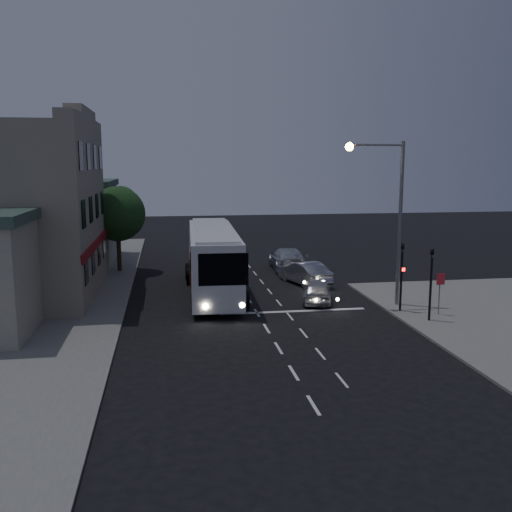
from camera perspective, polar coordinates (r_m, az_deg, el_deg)
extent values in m
plane|color=black|center=(28.89, 0.72, -6.72)|extent=(120.00, 120.00, 0.00)
cube|color=slate|center=(37.19, -21.70, -3.66)|extent=(12.00, 50.00, 0.12)
cube|color=silver|center=(19.67, 5.77, -14.62)|extent=(0.12, 1.60, 0.01)
cube|color=silver|center=(22.36, 3.79, -11.58)|extent=(0.12, 1.60, 0.01)
cube|color=silver|center=(25.13, 2.27, -9.18)|extent=(0.12, 1.60, 0.01)
cube|color=silver|center=(27.94, 1.07, -7.27)|extent=(0.12, 1.60, 0.01)
cube|color=silver|center=(30.79, 0.09, -5.70)|extent=(0.12, 1.60, 0.01)
cube|color=silver|center=(33.66, -0.71, -4.39)|extent=(0.12, 1.60, 0.01)
cube|color=silver|center=(36.56, -1.38, -3.30)|extent=(0.12, 1.60, 0.01)
cube|color=silver|center=(39.47, -1.96, -2.36)|extent=(0.12, 1.60, 0.01)
cube|color=silver|center=(42.39, -2.45, -1.55)|extent=(0.12, 1.60, 0.01)
cube|color=silver|center=(45.32, -2.88, -0.85)|extent=(0.12, 1.60, 0.01)
cube|color=silver|center=(21.86, 8.57, -12.17)|extent=(0.10, 1.50, 0.01)
cube|color=silver|center=(24.56, 6.44, -9.68)|extent=(0.10, 1.50, 0.01)
cube|color=silver|center=(27.32, 4.77, -7.68)|extent=(0.10, 1.50, 0.01)
cube|color=silver|center=(30.13, 3.42, -6.05)|extent=(0.10, 1.50, 0.01)
cube|color=silver|center=(32.97, 2.30, -4.69)|extent=(0.10, 1.50, 0.01)
cube|color=silver|center=(35.84, 1.37, -3.55)|extent=(0.10, 1.50, 0.01)
cube|color=silver|center=(38.72, 0.57, -2.58)|extent=(0.10, 1.50, 0.01)
cube|color=silver|center=(41.63, -0.11, -1.74)|extent=(0.10, 1.50, 0.01)
cube|color=silver|center=(44.54, -0.70, -1.01)|extent=(0.10, 1.50, 0.01)
cube|color=silver|center=(47.47, -1.22, -0.38)|extent=(0.10, 1.50, 0.01)
cube|color=silver|center=(31.15, 3.75, -5.54)|extent=(8.00, 0.35, 0.01)
cube|color=white|center=(35.16, -4.33, -0.28)|extent=(3.22, 13.26, 3.51)
cube|color=white|center=(34.91, -4.37, 2.66)|extent=(2.77, 12.81, 0.20)
cube|color=black|center=(28.66, -3.28, -1.34)|extent=(2.53, 0.22, 1.65)
cube|color=black|center=(35.73, -2.20, 1.05)|extent=(0.44, 10.97, 0.99)
cube|color=black|center=(35.51, -6.64, 0.95)|extent=(0.44, 10.97, 0.99)
cube|color=#9E2303|center=(36.46, -2.28, -0.70)|extent=(0.25, 6.03, 1.54)
cube|color=#9E2303|center=(36.25, -6.66, -0.82)|extent=(0.25, 6.03, 1.54)
cylinder|color=black|center=(30.89, -6.14, -4.66)|extent=(0.42, 1.11, 1.10)
cylinder|color=black|center=(31.13, -1.08, -4.50)|extent=(0.42, 1.11, 1.10)
cylinder|color=black|center=(38.07, -6.70, -2.02)|extent=(0.42, 1.11, 1.10)
cylinder|color=black|center=(38.26, -2.58, -1.90)|extent=(0.42, 1.11, 1.10)
cylinder|color=black|center=(39.90, -6.80, -1.50)|extent=(0.42, 1.11, 1.10)
cylinder|color=black|center=(40.09, -2.88, -1.39)|extent=(0.42, 1.11, 1.10)
cylinder|color=#FFF2CC|center=(28.91, -5.08, -5.05)|extent=(0.29, 0.07, 0.29)
cylinder|color=#FFF2CC|center=(29.09, -1.40, -4.93)|extent=(0.29, 0.07, 0.29)
imported|color=#BBBBBB|center=(33.11, 6.12, -3.48)|extent=(2.55, 4.24, 1.35)
imported|color=#B3B3BA|center=(37.99, 4.87, -1.68)|extent=(2.86, 4.91, 1.53)
imported|color=#B8BCC6|center=(42.94, 3.16, -0.29)|extent=(2.63, 5.89, 1.68)
cylinder|color=black|center=(31.36, 14.31, -2.49)|extent=(0.12, 0.12, 3.20)
imported|color=black|center=(31.01, 14.46, 1.22)|extent=(0.15, 0.18, 0.90)
cube|color=black|center=(31.06, 14.49, -1.30)|extent=(0.25, 0.12, 0.30)
cube|color=#FF0C0C|center=(31.00, 14.54, -1.32)|extent=(0.16, 0.02, 0.18)
cylinder|color=black|center=(29.87, 17.05, -3.20)|extent=(0.12, 0.12, 3.20)
imported|color=black|center=(29.51, 17.24, 0.70)|extent=(0.18, 0.15, 0.90)
cylinder|color=slate|center=(31.31, 17.85, -3.80)|extent=(0.06, 0.06, 2.00)
cube|color=red|center=(31.06, 17.99, -2.21)|extent=(0.45, 0.03, 0.60)
cylinder|color=slate|center=(32.35, 14.20, 3.07)|extent=(0.20, 0.20, 9.00)
cylinder|color=slate|center=(31.63, 11.96, 10.82)|extent=(3.00, 0.12, 0.12)
sphere|color=#FFBF59|center=(31.13, 9.33, 10.74)|extent=(0.44, 0.44, 0.44)
cube|color=gray|center=(36.70, -23.70, 4.06)|extent=(10.00, 12.00, 10.00)
cube|color=gray|center=(35.79, -17.11, 12.74)|extent=(1.00, 12.00, 0.50)
cube|color=gray|center=(35.82, -17.14, 13.54)|extent=(1.00, 6.00, 0.50)
cube|color=maroon|center=(35.96, -15.69, 1.19)|extent=(0.15, 12.00, 0.50)
cube|color=black|center=(31.68, -16.61, -1.37)|extent=(0.06, 1.30, 1.50)
cube|color=black|center=(34.61, -15.97, -0.46)|extent=(0.06, 1.30, 1.50)
cube|color=black|center=(37.55, -15.42, 0.30)|extent=(0.06, 1.30, 1.50)
cube|color=black|center=(40.50, -14.96, 0.95)|extent=(0.06, 1.30, 1.50)
cube|color=black|center=(31.29, -16.87, 4.04)|extent=(0.06, 1.30, 1.50)
cube|color=black|center=(34.25, -16.19, 4.49)|extent=(0.06, 1.30, 1.50)
cube|color=black|center=(37.22, -15.62, 4.87)|extent=(0.06, 1.30, 1.50)
cube|color=black|center=(40.19, -15.14, 5.19)|extent=(0.06, 1.30, 1.50)
cube|color=black|center=(31.18, -17.13, 9.53)|extent=(0.06, 1.30, 1.50)
cube|color=black|center=(34.15, -16.42, 9.51)|extent=(0.06, 1.30, 1.50)
cube|color=black|center=(37.13, -15.82, 9.49)|extent=(0.06, 1.30, 1.50)
cube|color=black|center=(40.11, -15.32, 9.47)|extent=(0.06, 1.30, 1.50)
cube|color=gray|center=(48.43, -19.42, 3.01)|extent=(9.00, 9.00, 6.00)
cube|color=#395145|center=(48.22, -19.63, 6.85)|extent=(9.40, 9.40, 0.50)
cylinder|color=black|center=(43.01, -13.54, 0.40)|extent=(0.32, 0.32, 2.80)
sphere|color=black|center=(42.68, -13.68, 4.12)|extent=(4.00, 4.00, 4.00)
sphere|color=#366230|center=(43.20, -13.39, 5.12)|extent=(2.60, 2.60, 2.60)
sphere|color=black|center=(42.08, -14.18, 4.58)|extent=(2.40, 2.40, 2.40)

